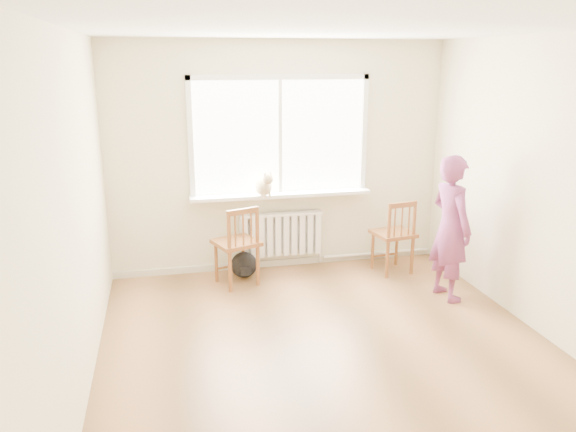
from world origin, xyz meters
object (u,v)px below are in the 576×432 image
chair_right (395,236)px  backpack (244,265)px  chair_left (238,246)px  person (451,228)px  cat (264,185)px

chair_right → backpack: (-1.77, 0.24, -0.30)m
chair_left → chair_right: (1.86, -0.03, -0.01)m
chair_left → person: person is taller
person → cat: size_ratio=3.41×
chair_right → backpack: 1.82m
chair_right → person: size_ratio=0.58×
person → chair_right: bearing=10.2°
person → cat: 2.13m
chair_left → chair_right: chair_left is taller
backpack → chair_right: bearing=-7.8°
chair_right → person: (0.27, -0.78, 0.32)m
backpack → person: bearing=-26.7°
person → backpack: bearing=54.7°
chair_left → person: size_ratio=0.60×
person → cat: person is taller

